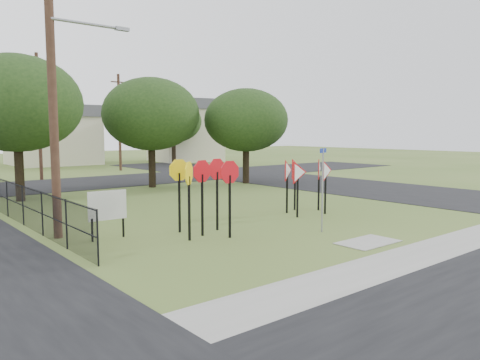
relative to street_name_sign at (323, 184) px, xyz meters
name	(u,v)px	position (x,y,z in m)	size (l,w,h in m)	color
ground	(311,230)	(-0.07, 0.44, -1.68)	(140.00, 140.00, 0.00)	#435C22
sidewalk	(421,254)	(-0.07, -3.76, -1.67)	(30.00, 1.60, 0.02)	gray
planting_strip	(464,263)	(-0.07, -4.96, -1.67)	(30.00, 0.80, 0.02)	#435C22
street_right	(319,183)	(11.93, 10.44, -1.67)	(8.00, 50.00, 0.02)	black
street_far	(90,183)	(-0.07, 20.44, -1.67)	(60.00, 8.00, 0.02)	black
curb_pad	(368,242)	(-0.07, -1.96, -1.67)	(2.00, 1.20, 0.02)	gray
street_name_sign	(323,184)	(0.00, 0.00, 0.00)	(0.57, 0.23, 2.91)	gray
stop_sign_cluster	(203,179)	(-3.44, 2.22, 0.22)	(2.36, 1.82, 2.56)	black
yield_sign_cluster	(305,173)	(2.40, 3.01, 0.05)	(2.92, 1.77, 2.35)	black
info_board	(107,207)	(-6.19, 3.69, -0.62)	(1.27, 0.11, 1.59)	black
utility_pole_main	(54,77)	(-7.31, 4.94, 3.54)	(3.55, 0.33, 10.00)	#4B3022
far_pole_a	(39,116)	(-2.07, 24.44, 2.92)	(1.40, 0.24, 9.00)	#4B3022
far_pole_b	(119,122)	(5.93, 28.44, 2.67)	(1.40, 0.24, 8.50)	#4B3022
fence_run	(32,208)	(-7.67, 6.69, -0.89)	(0.05, 11.55, 1.50)	black
house_mid	(52,135)	(3.93, 40.44, 1.47)	(8.40, 8.40, 6.20)	beige
house_right	(185,130)	(17.93, 36.44, 1.97)	(8.30, 8.30, 7.20)	beige
tree_near_left	(16,103)	(-6.07, 14.44, 3.18)	(6.40, 6.40, 7.27)	black
tree_near_mid	(151,114)	(1.93, 15.44, 2.86)	(6.00, 6.00, 6.80)	black
tree_near_right	(246,120)	(7.93, 13.44, 2.55)	(5.60, 5.60, 6.33)	black
tree_far_right	(173,121)	(13.93, 32.44, 2.86)	(6.00, 6.00, 6.80)	black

